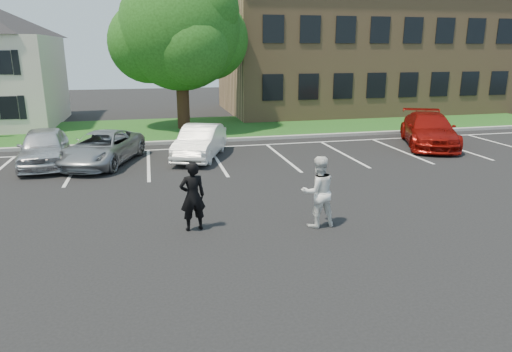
{
  "coord_description": "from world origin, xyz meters",
  "views": [
    {
      "loc": [
        -2.64,
        -10.27,
        4.5
      ],
      "look_at": [
        0.0,
        1.0,
        1.25
      ],
      "focal_mm": 32.0,
      "sensor_mm": 36.0,
      "label": 1
    }
  ],
  "objects_px": {
    "man_black_suit": "(193,196)",
    "car_white_sedan": "(200,142)",
    "car_red_compact": "(429,130)",
    "man_white_shirt": "(318,192)",
    "car_silver_west": "(44,147)",
    "office_building": "(374,53)",
    "car_silver_minivan": "(102,148)",
    "tree": "(182,32)"
  },
  "relations": [
    {
      "from": "man_black_suit",
      "to": "car_white_sedan",
      "type": "bearing_deg",
      "value": -106.93
    },
    {
      "from": "man_black_suit",
      "to": "car_red_compact",
      "type": "relative_size",
      "value": 0.34
    },
    {
      "from": "man_white_shirt",
      "to": "car_red_compact",
      "type": "bearing_deg",
      "value": -139.97
    },
    {
      "from": "car_white_sedan",
      "to": "car_red_compact",
      "type": "relative_size",
      "value": 0.8
    },
    {
      "from": "man_white_shirt",
      "to": "car_silver_west",
      "type": "relative_size",
      "value": 0.43
    },
    {
      "from": "man_black_suit",
      "to": "car_silver_west",
      "type": "relative_size",
      "value": 0.41
    },
    {
      "from": "office_building",
      "to": "car_silver_west",
      "type": "relative_size",
      "value": 5.15
    },
    {
      "from": "car_silver_minivan",
      "to": "car_silver_west",
      "type": "bearing_deg",
      "value": -167.76
    },
    {
      "from": "office_building",
      "to": "man_black_suit",
      "type": "bearing_deg",
      "value": -126.46
    },
    {
      "from": "car_silver_minivan",
      "to": "man_black_suit",
      "type": "bearing_deg",
      "value": -50.42
    },
    {
      "from": "tree",
      "to": "car_white_sedan",
      "type": "relative_size",
      "value": 2.1
    },
    {
      "from": "tree",
      "to": "car_silver_minivan",
      "type": "height_order",
      "value": "tree"
    },
    {
      "from": "car_silver_west",
      "to": "car_silver_minivan",
      "type": "bearing_deg",
      "value": -12.93
    },
    {
      "from": "car_silver_west",
      "to": "car_white_sedan",
      "type": "xyz_separation_m",
      "value": [
        6.15,
        -0.1,
        -0.05
      ]
    },
    {
      "from": "man_black_suit",
      "to": "car_silver_minivan",
      "type": "xyz_separation_m",
      "value": [
        -2.87,
        7.79,
        -0.25
      ]
    },
    {
      "from": "car_silver_west",
      "to": "car_white_sedan",
      "type": "distance_m",
      "value": 6.15
    },
    {
      "from": "office_building",
      "to": "man_black_suit",
      "type": "height_order",
      "value": "office_building"
    },
    {
      "from": "car_silver_minivan",
      "to": "car_white_sedan",
      "type": "relative_size",
      "value": 1.11
    },
    {
      "from": "tree",
      "to": "car_silver_minivan",
      "type": "distance_m",
      "value": 9.78
    },
    {
      "from": "office_building",
      "to": "man_black_suit",
      "type": "xyz_separation_m",
      "value": [
        -15.71,
        -21.26,
        -3.26
      ]
    },
    {
      "from": "tree",
      "to": "man_white_shirt",
      "type": "bearing_deg",
      "value": -82.41
    },
    {
      "from": "man_white_shirt",
      "to": "car_red_compact",
      "type": "height_order",
      "value": "man_white_shirt"
    },
    {
      "from": "office_building",
      "to": "car_silver_minivan",
      "type": "relative_size",
      "value": 4.82
    },
    {
      "from": "office_building",
      "to": "man_white_shirt",
      "type": "relative_size",
      "value": 11.92
    },
    {
      "from": "office_building",
      "to": "man_black_suit",
      "type": "relative_size",
      "value": 12.46
    },
    {
      "from": "car_silver_minivan",
      "to": "car_red_compact",
      "type": "relative_size",
      "value": 0.89
    },
    {
      "from": "car_white_sedan",
      "to": "car_red_compact",
      "type": "distance_m",
      "value": 10.89
    },
    {
      "from": "car_silver_west",
      "to": "man_black_suit",
      "type": "bearing_deg",
      "value": -63.65
    },
    {
      "from": "tree",
      "to": "man_white_shirt",
      "type": "relative_size",
      "value": 4.68
    },
    {
      "from": "tree",
      "to": "man_black_suit",
      "type": "relative_size",
      "value": 4.89
    },
    {
      "from": "man_white_shirt",
      "to": "car_silver_minivan",
      "type": "height_order",
      "value": "man_white_shirt"
    },
    {
      "from": "car_silver_minivan",
      "to": "car_white_sedan",
      "type": "height_order",
      "value": "car_white_sedan"
    },
    {
      "from": "tree",
      "to": "car_silver_west",
      "type": "bearing_deg",
      "value": -129.83
    },
    {
      "from": "tree",
      "to": "car_white_sedan",
      "type": "bearing_deg",
      "value": -89.83
    },
    {
      "from": "office_building",
      "to": "tree",
      "type": "distance_m",
      "value": 15.82
    },
    {
      "from": "office_building",
      "to": "man_white_shirt",
      "type": "xyz_separation_m",
      "value": [
        -12.53,
        -21.74,
        -3.22
      ]
    },
    {
      "from": "car_red_compact",
      "to": "car_silver_west",
      "type": "bearing_deg",
      "value": -157.41
    },
    {
      "from": "tree",
      "to": "car_white_sedan",
      "type": "xyz_separation_m",
      "value": [
        0.02,
        -7.45,
        -4.66
      ]
    },
    {
      "from": "car_silver_west",
      "to": "car_white_sedan",
      "type": "relative_size",
      "value": 1.04
    },
    {
      "from": "office_building",
      "to": "car_silver_minivan",
      "type": "bearing_deg",
      "value": -144.04
    },
    {
      "from": "man_white_shirt",
      "to": "car_red_compact",
      "type": "xyz_separation_m",
      "value": [
        8.8,
        8.47,
        -0.18
      ]
    },
    {
      "from": "office_building",
      "to": "car_red_compact",
      "type": "xyz_separation_m",
      "value": [
        -3.74,
        -13.27,
        -3.4
      ]
    }
  ]
}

